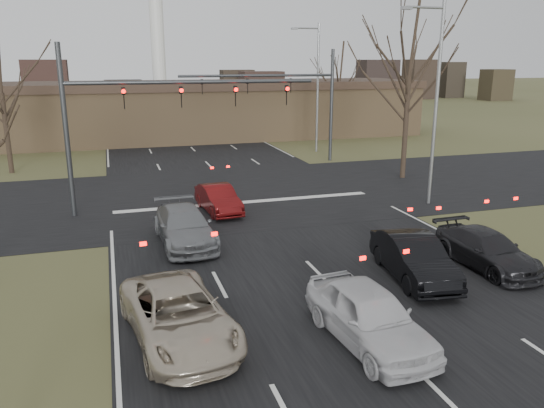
{
  "coord_description": "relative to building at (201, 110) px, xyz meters",
  "views": [
    {
      "loc": [
        -6.61,
        -13.05,
        7.19
      ],
      "look_at": [
        -0.98,
        5.26,
        2.0
      ],
      "focal_mm": 35.0,
      "sensor_mm": 36.0,
      "label": 1
    }
  ],
  "objects": [
    {
      "name": "ground",
      "position": [
        -2.0,
        -38.0,
        -2.67
      ],
      "size": [
        360.0,
        360.0,
        0.0
      ],
      "primitive_type": "plane",
      "color": "#484927",
      "rests_on": "ground"
    },
    {
      "name": "road_main",
      "position": [
        -2.0,
        22.0,
        -2.66
      ],
      "size": [
        14.0,
        300.0,
        0.02
      ],
      "primitive_type": "cube",
      "color": "black",
      "rests_on": "ground"
    },
    {
      "name": "road_cross",
      "position": [
        -2.0,
        -23.0,
        -2.65
      ],
      "size": [
        200.0,
        14.0,
        0.02
      ],
      "primitive_type": "cube",
      "color": "black",
      "rests_on": "ground"
    },
    {
      "name": "building",
      "position": [
        0.0,
        0.0,
        0.0
      ],
      "size": [
        42.4,
        10.4,
        5.3
      ],
      "color": "#8D6F4C",
      "rests_on": "ground"
    },
    {
      "name": "mast_arm_near",
      "position": [
        -7.23,
        -25.0,
        2.41
      ],
      "size": [
        12.12,
        0.24,
        8.0
      ],
      "color": "#383A3D",
      "rests_on": "ground"
    },
    {
      "name": "mast_arm_far",
      "position": [
        4.18,
        -15.0,
        2.35
      ],
      "size": [
        11.12,
        0.24,
        8.0
      ],
      "color": "#383A3D",
      "rests_on": "ground"
    },
    {
      "name": "streetlight_right_near",
      "position": [
        6.82,
        -28.0,
        2.92
      ],
      "size": [
        2.34,
        0.25,
        10.0
      ],
      "color": "gray",
      "rests_on": "ground"
    },
    {
      "name": "streetlight_right_far",
      "position": [
        7.32,
        -11.0,
        2.92
      ],
      "size": [
        2.34,
        0.25,
        10.0
      ],
      "color": "gray",
      "rests_on": "ground"
    },
    {
      "name": "tree_right_near",
      "position": [
        9.0,
        -22.0,
        6.23
      ],
      "size": [
        6.9,
        6.9,
        11.5
      ],
      "color": "black",
      "rests_on": "ground"
    },
    {
      "name": "tree_right_far",
      "position": [
        13.0,
        -3.0,
        4.29
      ],
      "size": [
        5.4,
        5.4,
        9.0
      ],
      "color": "black",
      "rests_on": "ground"
    },
    {
      "name": "car_silver_suv",
      "position": [
        -7.23,
        -38.19,
        -1.95
      ],
      "size": [
        3.05,
        5.43,
        1.43
      ],
      "primitive_type": "imported",
      "rotation": [
        0.0,
        0.0,
        0.13
      ],
      "color": "#BBAD97",
      "rests_on": "ground"
    },
    {
      "name": "car_white_sedan",
      "position": [
        -2.5,
        -39.78,
        -1.89
      ],
      "size": [
        2.22,
        4.71,
        1.56
      ],
      "primitive_type": "imported",
      "rotation": [
        0.0,
        0.0,
        0.09
      ],
      "color": "silver",
      "rests_on": "ground"
    },
    {
      "name": "car_black_hatch",
      "position": [
        0.93,
        -36.37,
        -1.92
      ],
      "size": [
        2.18,
        4.68,
        1.48
      ],
      "primitive_type": "imported",
      "rotation": [
        0.0,
        0.0,
        -0.14
      ],
      "color": "black",
      "rests_on": "ground"
    },
    {
      "name": "car_charcoal_sedan",
      "position": [
        4.0,
        -36.23,
        -2.01
      ],
      "size": [
        1.96,
        4.55,
        1.3
      ],
      "primitive_type": "imported",
      "rotation": [
        0.0,
        0.0,
        0.03
      ],
      "color": "black",
      "rests_on": "ground"
    },
    {
      "name": "car_grey_ahead",
      "position": [
        -6.0,
        -30.48,
        -1.94
      ],
      "size": [
        2.26,
        5.1,
        1.46
      ],
      "primitive_type": "imported",
      "rotation": [
        0.0,
        0.0,
        0.04
      ],
      "color": "gray",
      "rests_on": "ground"
    },
    {
      "name": "car_red_ahead",
      "position": [
        -3.75,
        -26.31,
        -2.01
      ],
      "size": [
        1.77,
        4.11,
        1.32
      ],
      "primitive_type": "imported",
      "rotation": [
        0.0,
        0.0,
        0.1
      ],
      "color": "#510B0C",
      "rests_on": "ground"
    }
  ]
}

